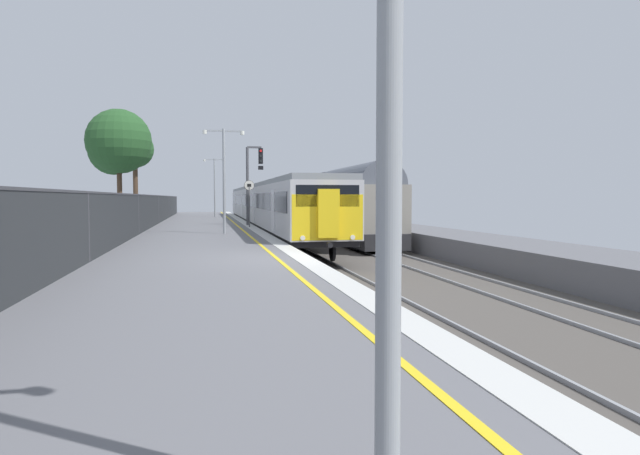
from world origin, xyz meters
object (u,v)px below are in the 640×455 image
at_px(freight_train_adjacent_track, 330,202).
at_px(commuter_train_at_platform, 266,204).
at_px(signal_gantry, 252,176).
at_px(platform_lamp_mid, 224,171).
at_px(background_tree_left, 135,151).
at_px(background_tree_centre, 117,144).
at_px(platform_lamp_far, 215,182).
at_px(speed_limit_sign, 249,197).

bearing_deg(freight_train_adjacent_track, commuter_train_at_platform, 138.79).
relative_size(signal_gantry, platform_lamp_mid, 0.99).
distance_m(freight_train_adjacent_track, background_tree_left, 20.89).
bearing_deg(commuter_train_at_platform, background_tree_centre, 178.12).
bearing_deg(platform_lamp_far, signal_gantry, -82.96).
distance_m(platform_lamp_far, background_tree_centre, 13.27).
distance_m(platform_lamp_mid, background_tree_centre, 15.48).
distance_m(signal_gantry, background_tree_left, 18.52).
height_order(platform_lamp_far, background_tree_left, background_tree_left).
distance_m(speed_limit_sign, platform_lamp_far, 19.20).
bearing_deg(commuter_train_at_platform, freight_train_adjacent_track, -41.21).
bearing_deg(speed_limit_sign, background_tree_centre, 137.05).
distance_m(signal_gantry, background_tree_centre, 10.68).
relative_size(commuter_train_at_platform, background_tree_centre, 5.32).
bearing_deg(platform_lamp_mid, background_tree_centre, 116.81).
height_order(background_tree_left, background_tree_centre, background_tree_centre).
xyz_separation_m(freight_train_adjacent_track, platform_lamp_mid, (-7.51, -9.80, 1.59)).
xyz_separation_m(commuter_train_at_platform, signal_gantry, (-1.47, -5.04, 1.88)).
bearing_deg(platform_lamp_mid, commuter_train_at_platform, 75.22).
xyz_separation_m(platform_lamp_far, background_tree_centre, (-6.89, -11.11, 2.30)).
bearing_deg(signal_gantry, background_tree_left, 119.15).
relative_size(freight_train_adjacent_track, signal_gantry, 4.96).
bearing_deg(platform_lamp_far, background_tree_centre, -121.83).
relative_size(freight_train_adjacent_track, background_tree_centre, 3.15).
bearing_deg(speed_limit_sign, commuter_train_at_platform, 76.39).
relative_size(platform_lamp_mid, platform_lamp_far, 0.95).
distance_m(freight_train_adjacent_track, speed_limit_sign, 7.16).
bearing_deg(platform_lamp_mid, signal_gantry, 76.16).
bearing_deg(background_tree_centre, commuter_train_at_platform, -1.88).
bearing_deg(platform_lamp_far, commuter_train_at_platform, -72.95).
xyz_separation_m(signal_gantry, background_tree_left, (-8.92, 16.00, 2.74)).
bearing_deg(background_tree_left, commuter_train_at_platform, -46.51).
height_order(platform_lamp_far, background_tree_centre, background_tree_centre).
bearing_deg(freight_train_adjacent_track, platform_lamp_far, 116.68).
bearing_deg(background_tree_centre, background_tree_left, 89.96).
bearing_deg(background_tree_centre, freight_train_adjacent_track, -14.95).
bearing_deg(background_tree_centre, platform_lamp_far, 58.17).
distance_m(commuter_train_at_platform, signal_gantry, 5.57).
bearing_deg(platform_lamp_far, background_tree_left, -175.94).
distance_m(freight_train_adjacent_track, platform_lamp_mid, 12.45).
relative_size(speed_limit_sign, platform_lamp_far, 0.52).
bearing_deg(background_tree_centre, signal_gantry, -31.07).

